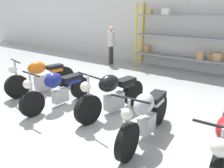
% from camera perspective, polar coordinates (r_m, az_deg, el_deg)
% --- Properties ---
extents(ground_plane, '(30.00, 30.00, 0.00)m').
position_cam_1_polar(ground_plane, '(5.00, -2.80, -8.80)').
color(ground_plane, '#9EA3A0').
extents(back_wall, '(30.00, 0.08, 3.60)m').
position_cam_1_polar(back_wall, '(9.32, 19.79, 14.44)').
color(back_wall, silver).
rests_on(back_wall, ground_plane).
extents(shelving_rack, '(4.41, 0.63, 2.63)m').
position_cam_1_polar(shelving_rack, '(9.00, 19.11, 11.32)').
color(shelving_rack, yellow).
rests_on(shelving_rack, ground_plane).
extents(motorcycle_orange, '(0.73, 2.09, 1.05)m').
position_cam_1_polar(motorcycle_orange, '(6.70, -17.98, 1.71)').
color(motorcycle_orange, black).
rests_on(motorcycle_orange, ground_plane).
extents(motorcycle_blue, '(0.63, 2.07, 1.02)m').
position_cam_1_polar(motorcycle_blue, '(5.57, -13.99, -1.02)').
color(motorcycle_blue, black).
rests_on(motorcycle_blue, ground_plane).
extents(motorcycle_black, '(0.72, 2.09, 1.08)m').
position_cam_1_polar(motorcycle_black, '(5.00, 0.04, -2.58)').
color(motorcycle_black, black).
rests_on(motorcycle_black, ground_plane).
extents(motorcycle_silver, '(0.65, 2.07, 1.06)m').
position_cam_1_polar(motorcycle_silver, '(4.06, 8.85, -7.98)').
color(motorcycle_silver, black).
rests_on(motorcycle_silver, ground_plane).
extents(person_browsing, '(0.36, 0.36, 1.67)m').
position_cam_1_polar(person_browsing, '(9.81, -0.26, 10.84)').
color(person_browsing, '#38332D').
rests_on(person_browsing, ground_plane).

